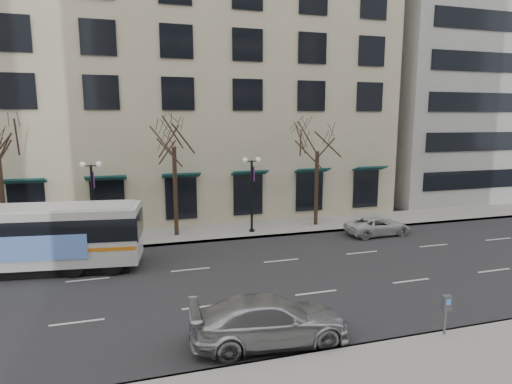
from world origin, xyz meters
name	(u,v)px	position (x,y,z in m)	size (l,w,h in m)	color
ground	(197,286)	(0.00, 0.00, 0.00)	(160.00, 160.00, 0.00)	black
sidewalk_far	(249,230)	(5.00, 9.00, 0.07)	(80.00, 4.00, 0.15)	gray
building_hotel	(134,69)	(-2.00, 21.00, 12.00)	(40.00, 20.00, 24.00)	#B3A989
building_office	(460,27)	(32.00, 21.00, 17.50)	(25.00, 20.00, 35.00)	#999993
tree_far_mid	(173,132)	(0.00, 8.80, 6.91)	(3.60, 3.60, 8.55)	black
tree_far_right	(318,138)	(10.00, 8.80, 6.42)	(3.60, 3.60, 8.06)	black
lamp_post_left	(93,199)	(-4.99, 8.20, 2.94)	(1.22, 0.45, 5.21)	black
lamp_post_right	(252,191)	(5.01, 8.20, 2.94)	(1.22, 0.45, 5.21)	black
city_bus	(14,237)	(-8.51, 4.43, 1.85)	(12.74, 4.34, 3.39)	silver
silver_car	(270,320)	(1.65, -5.79, 0.81)	(2.27, 5.58, 1.62)	#AFB1B7
white_pickup	(378,226)	(13.06, 5.53, 0.61)	(2.02, 4.38, 1.22)	#BABABA
pay_station	(446,306)	(7.69, -7.30, 1.20)	(0.32, 0.23, 1.46)	slate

